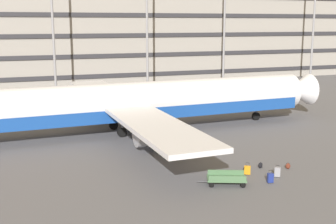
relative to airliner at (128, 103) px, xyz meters
name	(u,v)px	position (x,y,z in m)	size (l,w,h in m)	color
ground_plane	(146,128)	(2.10, 0.88, -2.90)	(600.00, 600.00, 0.00)	#5B5B60
terminal_structure	(81,34)	(2.10, 42.90, 5.64)	(128.83, 19.61, 17.09)	gray
airliner	(128,103)	(0.00, 0.00, 0.00)	(44.07, 35.71, 10.58)	silver
light_mast_center_left	(52,1)	(-4.54, 25.52, 10.78)	(1.80, 0.50, 23.93)	gray
light_mast_center_right	(147,12)	(9.76, 25.52, 9.35)	(1.80, 0.50, 21.15)	gray
light_mast_right	(225,14)	(23.15, 25.52, 9.21)	(1.80, 0.50, 20.87)	gray
light_mast_far_right	(315,9)	(40.91, 25.52, 10.20)	(1.80, 0.50, 22.79)	gray
suitcase_orange	(270,178)	(5.55, -16.98, -2.53)	(0.43, 0.32, 0.89)	navy
suitcase_large	(247,170)	(4.90, -15.01, -2.54)	(0.49, 0.41, 0.88)	orange
suitcase_teal	(277,172)	(6.64, -16.17, -2.51)	(0.45, 0.39, 0.91)	gray
backpack_black	(260,165)	(6.55, -14.03, -2.69)	(0.36, 0.29, 0.49)	black
backpack_navy	(288,166)	(8.39, -14.90, -2.69)	(0.40, 0.33, 0.49)	#592619
backpack_upright	(246,168)	(5.22, -14.27, -2.70)	(0.44, 0.40, 0.47)	black
baggage_cart	(226,179)	(2.60, -16.25, -2.48)	(3.32, 2.16, 0.82)	#4C724C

